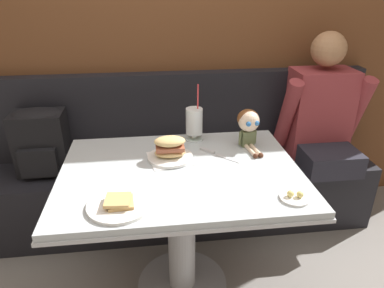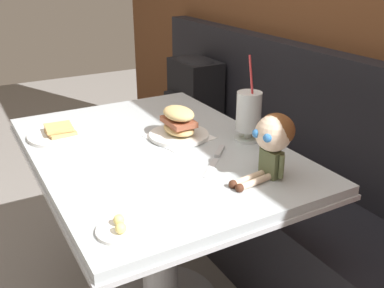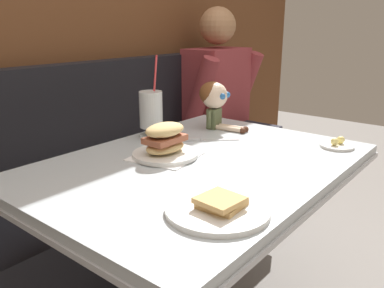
{
  "view_description": "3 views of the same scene",
  "coord_description": "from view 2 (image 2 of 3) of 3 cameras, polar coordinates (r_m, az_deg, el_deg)",
  "views": [
    {
      "loc": [
        -0.12,
        -1.24,
        1.54
      ],
      "look_at": [
        0.06,
        0.25,
        0.83
      ],
      "focal_mm": 33.0,
      "sensor_mm": 36.0,
      "label": 1
    },
    {
      "loc": [
        1.3,
        -0.41,
        1.36
      ],
      "look_at": [
        0.12,
        0.26,
        0.78
      ],
      "focal_mm": 41.42,
      "sensor_mm": 36.0,
      "label": 2
    },
    {
      "loc": [
        -0.96,
        -0.57,
        1.17
      ],
      "look_at": [
        -0.02,
        0.19,
        0.8
      ],
      "focal_mm": 37.07,
      "sensor_mm": 36.0,
      "label": 3
    }
  ],
  "objects": [
    {
      "name": "backpack",
      "position": [
        2.5,
        0.26,
        6.89
      ],
      "size": [
        0.3,
        0.25,
        0.41
      ],
      "color": "black",
      "rests_on": "booth_bench"
    },
    {
      "name": "sandwich_plate",
      "position": [
        1.62,
        -1.72,
        2.39
      ],
      "size": [
        0.23,
        0.23,
        0.12
      ],
      "color": "white",
      "rests_on": "diner_table"
    },
    {
      "name": "butter_saucer",
      "position": [
        1.1,
        -9.21,
        -10.75
      ],
      "size": [
        0.12,
        0.12,
        0.04
      ],
      "color": "white",
      "rests_on": "diner_table"
    },
    {
      "name": "milkshake_glass",
      "position": [
        1.59,
        7.3,
        3.84
      ],
      "size": [
        0.1,
        0.1,
        0.32
      ],
      "color": "silver",
      "rests_on": "diner_table"
    },
    {
      "name": "seated_doll",
      "position": [
        1.32,
        10.41,
        0.93
      ],
      "size": [
        0.13,
        0.22,
        0.2
      ],
      "color": "#5B6642",
      "rests_on": "diner_table"
    },
    {
      "name": "toast_plate",
      "position": [
        1.71,
        -16.43,
        1.31
      ],
      "size": [
        0.25,
        0.25,
        0.04
      ],
      "color": "white",
      "rests_on": "diner_table"
    },
    {
      "name": "butter_knife",
      "position": [
        1.48,
        3.28,
        -1.51
      ],
      "size": [
        0.18,
        0.18,
        0.01
      ],
      "color": "silver",
      "rests_on": "diner_table"
    },
    {
      "name": "diner_table",
      "position": [
        1.65,
        -4.49,
        -6.68
      ],
      "size": [
        1.11,
        0.81,
        0.74
      ],
      "color": "#B2BCC1",
      "rests_on": "ground"
    },
    {
      "name": "booth_bench",
      "position": [
        2.06,
        11.87,
        -7.53
      ],
      "size": [
        2.6,
        0.48,
        1.0
      ],
      "color": "black",
      "rests_on": "ground"
    }
  ]
}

